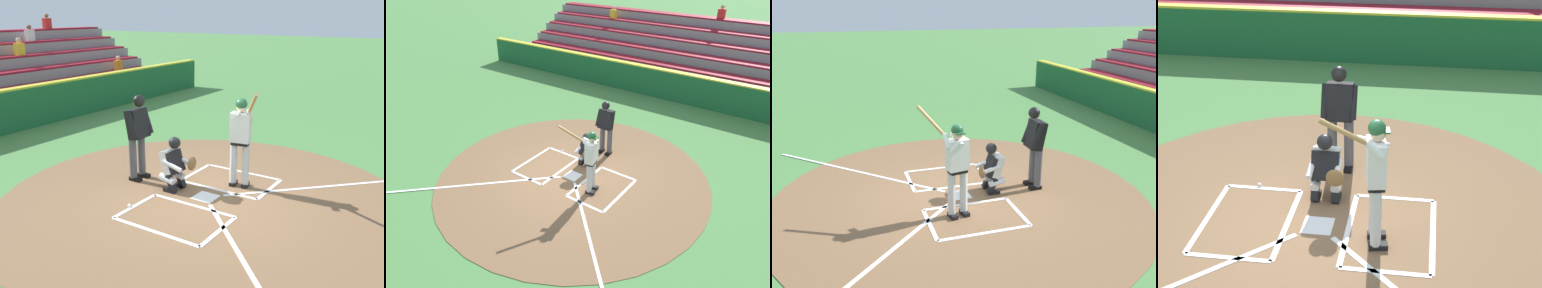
% 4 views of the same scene
% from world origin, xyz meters
% --- Properties ---
extents(ground_plane, '(120.00, 120.00, 0.00)m').
position_xyz_m(ground_plane, '(0.00, 0.00, 0.00)').
color(ground_plane, '#4C8442').
extents(dirt_circle, '(8.00, 8.00, 0.01)m').
position_xyz_m(dirt_circle, '(0.00, 0.00, 0.01)').
color(dirt_circle, brown).
rests_on(dirt_circle, ground).
extents(home_plate_and_chalk, '(7.93, 4.91, 0.01)m').
position_xyz_m(home_plate_and_chalk, '(0.00, 0.88, 0.01)').
color(home_plate_and_chalk, white).
rests_on(home_plate_and_chalk, dirt_circle).
extents(batter, '(0.86, 0.85, 2.13)m').
position_xyz_m(batter, '(-0.84, 0.31, 1.10)').
color(batter, silver).
rests_on(batter, ground).
extents(catcher, '(0.59, 0.61, 1.13)m').
position_xyz_m(catcher, '(-0.00, -0.74, 0.59)').
color(catcher, black).
rests_on(catcher, ground).
extents(plate_umpire, '(0.58, 0.41, 1.86)m').
position_xyz_m(plate_umpire, '(-0.06, -1.71, 1.08)').
color(plate_umpire, '#4C4C51').
rests_on(plate_umpire, ground).
extents(baseball, '(0.07, 0.07, 0.07)m').
position_xyz_m(baseball, '(1.15, -0.95, 0.04)').
color(baseball, white).
rests_on(baseball, ground).
extents(backstop_wall, '(22.00, 0.36, 1.31)m').
position_xyz_m(backstop_wall, '(0.00, -7.50, 0.65)').
color(backstop_wall, '#1E6033').
rests_on(backstop_wall, ground).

